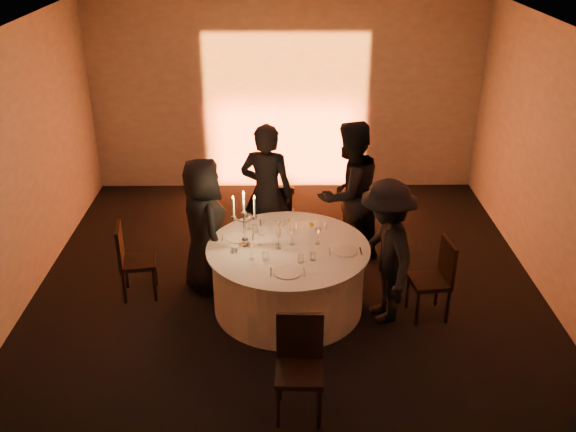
{
  "coord_description": "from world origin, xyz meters",
  "views": [
    {
      "loc": [
        -0.06,
        -6.15,
        4.15
      ],
      "look_at": [
        0.0,
        0.2,
        1.05
      ],
      "focal_mm": 40.0,
      "sensor_mm": 36.0,
      "label": 1
    }
  ],
  "objects_px": {
    "chair_left": "(131,257)",
    "guest_right": "(385,252)",
    "chair_front": "(299,360)",
    "guest_back_right": "(349,194)",
    "coffee_cup": "(235,249)",
    "guest_back_left": "(267,194)",
    "banquet_table": "(288,277)",
    "candelabra": "(245,227)",
    "chair_right": "(437,275)",
    "chair_back_right": "(354,223)",
    "chair_back_left": "(277,213)",
    "guest_left": "(204,225)"
  },
  "relations": [
    {
      "from": "chair_back_left",
      "to": "chair_left",
      "type": "bearing_deg",
      "value": 38.43
    },
    {
      "from": "coffee_cup",
      "to": "candelabra",
      "type": "height_order",
      "value": "candelabra"
    },
    {
      "from": "chair_left",
      "to": "chair_front",
      "type": "height_order",
      "value": "chair_front"
    },
    {
      "from": "banquet_table",
      "to": "guest_left",
      "type": "height_order",
      "value": "guest_left"
    },
    {
      "from": "chair_left",
      "to": "chair_front",
      "type": "relative_size",
      "value": 0.95
    },
    {
      "from": "guest_back_right",
      "to": "coffee_cup",
      "type": "relative_size",
      "value": 16.92
    },
    {
      "from": "chair_back_left",
      "to": "chair_right",
      "type": "xyz_separation_m",
      "value": [
        1.75,
        -1.55,
        -0.01
      ]
    },
    {
      "from": "banquet_table",
      "to": "guest_back_left",
      "type": "bearing_deg",
      "value": 102.67
    },
    {
      "from": "banquet_table",
      "to": "guest_right",
      "type": "bearing_deg",
      "value": -11.67
    },
    {
      "from": "chair_front",
      "to": "guest_back_left",
      "type": "bearing_deg",
      "value": 99.57
    },
    {
      "from": "guest_back_left",
      "to": "chair_front",
      "type": "bearing_deg",
      "value": 109.6
    },
    {
      "from": "chair_front",
      "to": "guest_back_left",
      "type": "distance_m",
      "value": 2.82
    },
    {
      "from": "candelabra",
      "to": "chair_right",
      "type": "bearing_deg",
      "value": -5.87
    },
    {
      "from": "banquet_table",
      "to": "chair_back_right",
      "type": "bearing_deg",
      "value": 51.86
    },
    {
      "from": "chair_back_right",
      "to": "guest_right",
      "type": "height_order",
      "value": "guest_right"
    },
    {
      "from": "chair_right",
      "to": "coffee_cup",
      "type": "relative_size",
      "value": 8.33
    },
    {
      "from": "chair_left",
      "to": "chair_right",
      "type": "relative_size",
      "value": 0.99
    },
    {
      "from": "chair_back_left",
      "to": "guest_back_right",
      "type": "height_order",
      "value": "guest_back_right"
    },
    {
      "from": "banquet_table",
      "to": "chair_right",
      "type": "distance_m",
      "value": 1.63
    },
    {
      "from": "chair_right",
      "to": "guest_right",
      "type": "xyz_separation_m",
      "value": [
        -0.58,
        -0.03,
        0.3
      ]
    },
    {
      "from": "chair_right",
      "to": "guest_back_left",
      "type": "xyz_separation_m",
      "value": [
        -1.87,
        1.32,
        0.39
      ]
    },
    {
      "from": "banquet_table",
      "to": "candelabra",
      "type": "bearing_deg",
      "value": 176.2
    },
    {
      "from": "banquet_table",
      "to": "guest_back_right",
      "type": "relative_size",
      "value": 0.97
    },
    {
      "from": "banquet_table",
      "to": "guest_back_right",
      "type": "xyz_separation_m",
      "value": [
        0.76,
        1.05,
        0.55
      ]
    },
    {
      "from": "guest_back_left",
      "to": "guest_back_right",
      "type": "height_order",
      "value": "guest_back_right"
    },
    {
      "from": "chair_back_right",
      "to": "guest_right",
      "type": "distance_m",
      "value": 1.33
    },
    {
      "from": "chair_front",
      "to": "chair_back_right",
      "type": "bearing_deg",
      "value": 77.0
    },
    {
      "from": "chair_back_right",
      "to": "chair_right",
      "type": "bearing_deg",
      "value": 86.52
    },
    {
      "from": "guest_back_right",
      "to": "coffee_cup",
      "type": "bearing_deg",
      "value": 5.03
    },
    {
      "from": "guest_back_left",
      "to": "guest_left",
      "type": "bearing_deg",
      "value": 56.58
    },
    {
      "from": "guest_back_right",
      "to": "chair_left",
      "type": "bearing_deg",
      "value": -18.47
    },
    {
      "from": "guest_back_left",
      "to": "chair_right",
      "type": "bearing_deg",
      "value": 157.52
    },
    {
      "from": "guest_right",
      "to": "coffee_cup",
      "type": "bearing_deg",
      "value": -105.82
    },
    {
      "from": "banquet_table",
      "to": "coffee_cup",
      "type": "xyz_separation_m",
      "value": [
        -0.58,
        -0.1,
        0.42
      ]
    },
    {
      "from": "chair_left",
      "to": "chair_right",
      "type": "xyz_separation_m",
      "value": [
        3.42,
        -0.44,
        0.0
      ]
    },
    {
      "from": "chair_left",
      "to": "guest_back_left",
      "type": "distance_m",
      "value": 1.82
    },
    {
      "from": "coffee_cup",
      "to": "chair_front",
      "type": "bearing_deg",
      "value": -66.81
    },
    {
      "from": "guest_left",
      "to": "guest_back_left",
      "type": "height_order",
      "value": "guest_back_left"
    },
    {
      "from": "chair_back_right",
      "to": "chair_front",
      "type": "distance_m",
      "value": 2.82
    },
    {
      "from": "banquet_table",
      "to": "guest_right",
      "type": "relative_size",
      "value": 1.1
    },
    {
      "from": "chair_back_left",
      "to": "guest_back_left",
      "type": "distance_m",
      "value": 0.46
    },
    {
      "from": "chair_right",
      "to": "guest_back_right",
      "type": "bearing_deg",
      "value": -152.41
    },
    {
      "from": "chair_back_left",
      "to": "candelabra",
      "type": "height_order",
      "value": "candelabra"
    },
    {
      "from": "chair_front",
      "to": "guest_right",
      "type": "relative_size",
      "value": 0.58
    },
    {
      "from": "chair_left",
      "to": "guest_right",
      "type": "xyz_separation_m",
      "value": [
        2.84,
        -0.47,
        0.31
      ]
    },
    {
      "from": "banquet_table",
      "to": "chair_front",
      "type": "height_order",
      "value": "chair_front"
    },
    {
      "from": "guest_right",
      "to": "coffee_cup",
      "type": "xyz_separation_m",
      "value": [
        -1.61,
        0.12,
        -0.02
      ]
    },
    {
      "from": "candelabra",
      "to": "banquet_table",
      "type": "bearing_deg",
      "value": -3.8
    },
    {
      "from": "guest_left",
      "to": "guest_back_left",
      "type": "relative_size",
      "value": 0.9
    },
    {
      "from": "guest_back_right",
      "to": "coffee_cup",
      "type": "distance_m",
      "value": 1.77
    }
  ]
}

